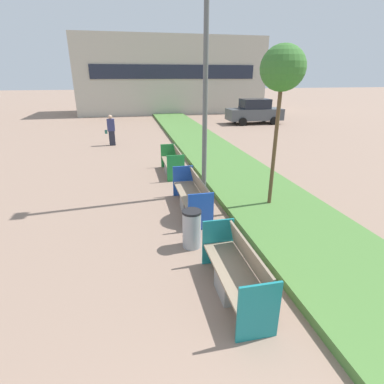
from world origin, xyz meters
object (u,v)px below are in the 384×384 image
object	(u,v)px
bench_blue_frame	(192,197)
bench_green_frame	(173,164)
street_lamp_post	(206,42)
bench_teal_frame	(236,276)
pedestrian_walking	(111,130)
parked_car_distant	(254,112)
litter_bin	(192,229)
sapling_tree_near	(283,70)

from	to	relation	value
bench_blue_frame	bench_green_frame	distance (m)	3.45
street_lamp_post	bench_teal_frame	bearing A→B (deg)	-97.59
bench_green_frame	pedestrian_walking	distance (m)	6.15
street_lamp_post	parked_car_distant	xyz separation A→B (m)	(7.52, 13.73, -3.42)
pedestrian_walking	parked_car_distant	xyz separation A→B (m)	(10.56, 5.75, 0.11)
parked_car_distant	litter_bin	bearing A→B (deg)	-115.88
parked_car_distant	bench_teal_frame	bearing A→B (deg)	-112.68
bench_blue_frame	pedestrian_walking	world-z (taller)	pedestrian_walking
street_lamp_post	sapling_tree_near	bearing A→B (deg)	-43.54
bench_blue_frame	pedestrian_walking	distance (m)	9.41
bench_green_frame	street_lamp_post	world-z (taller)	street_lamp_post
litter_bin	sapling_tree_near	world-z (taller)	sapling_tree_near
bench_blue_frame	litter_bin	world-z (taller)	bench_blue_frame
bench_blue_frame	litter_bin	bearing A→B (deg)	-102.53
sapling_tree_near	pedestrian_walking	distance (m)	10.85
bench_blue_frame	pedestrian_walking	xyz separation A→B (m)	(-2.44, 9.08, 0.43)
bench_blue_frame	street_lamp_post	size ratio (longest dim) A/B	0.30
bench_teal_frame	pedestrian_walking	bearing A→B (deg)	100.93
bench_green_frame	parked_car_distant	bearing A→B (deg)	54.43
pedestrian_walking	bench_teal_frame	bearing A→B (deg)	-79.07
bench_teal_frame	street_lamp_post	size ratio (longest dim) A/B	0.25
street_lamp_post	sapling_tree_near	world-z (taller)	street_lamp_post
bench_teal_frame	pedestrian_walking	xyz separation A→B (m)	(-2.43, 12.59, 0.44)
litter_bin	sapling_tree_near	xyz separation A→B (m)	(2.54, 1.50, 3.19)
bench_green_frame	parked_car_distant	world-z (taller)	parked_car_distant
bench_blue_frame	street_lamp_post	world-z (taller)	street_lamp_post
bench_blue_frame	sapling_tree_near	world-z (taller)	sapling_tree_near
litter_bin	parked_car_distant	distance (m)	18.74
bench_blue_frame	parked_car_distant	xyz separation A→B (m)	(8.13, 14.82, 0.54)
bench_teal_frame	sapling_tree_near	world-z (taller)	sapling_tree_near
litter_bin	pedestrian_walking	world-z (taller)	pedestrian_walking
bench_teal_frame	litter_bin	world-z (taller)	bench_teal_frame
bench_blue_frame	parked_car_distant	bearing A→B (deg)	61.26
street_lamp_post	bench_green_frame	bearing A→B (deg)	104.63
litter_bin	street_lamp_post	bearing A→B (deg)	70.90
bench_blue_frame	street_lamp_post	distance (m)	4.15
bench_blue_frame	bench_teal_frame	bearing A→B (deg)	-90.08
bench_teal_frame	pedestrian_walking	world-z (taller)	pedestrian_walking
bench_blue_frame	parked_car_distant	distance (m)	16.91
bench_teal_frame	parked_car_distant	xyz separation A→B (m)	(8.13, 18.34, 0.55)
bench_teal_frame	bench_blue_frame	xyz separation A→B (m)	(0.00, 3.52, 0.01)
sapling_tree_near	bench_teal_frame	bearing A→B (deg)	-124.00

